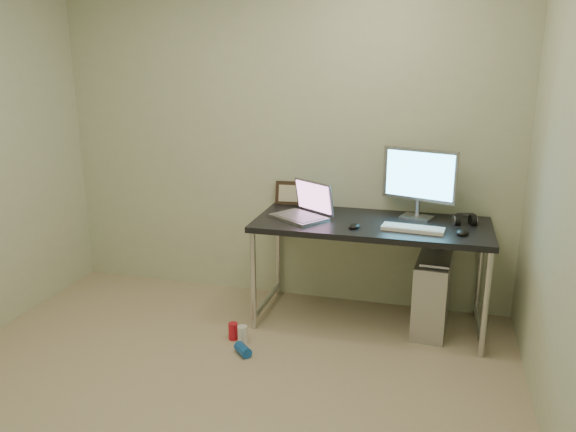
% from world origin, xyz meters
% --- Properties ---
extents(floor, '(3.50, 3.50, 0.00)m').
position_xyz_m(floor, '(0.00, 0.00, 0.00)').
color(floor, tan).
rests_on(floor, ground).
extents(wall_back, '(3.50, 0.02, 2.50)m').
position_xyz_m(wall_back, '(0.00, 1.75, 1.25)').
color(wall_back, beige).
rests_on(wall_back, ground).
extents(desk, '(1.60, 0.70, 0.75)m').
position_xyz_m(desk, '(0.74, 1.40, 0.67)').
color(desk, black).
rests_on(desk, ground).
extents(tower_computer, '(0.26, 0.51, 0.55)m').
position_xyz_m(tower_computer, '(1.18, 1.40, 0.26)').
color(tower_computer, silver).
rests_on(tower_computer, ground).
extents(cable_a, '(0.01, 0.16, 0.69)m').
position_xyz_m(cable_a, '(1.13, 1.70, 0.40)').
color(cable_a, black).
rests_on(cable_a, ground).
extents(cable_b, '(0.02, 0.11, 0.71)m').
position_xyz_m(cable_b, '(1.22, 1.68, 0.38)').
color(cable_b, black).
rests_on(cable_b, ground).
extents(can_red, '(0.07, 0.07, 0.12)m').
position_xyz_m(can_red, '(-0.10, 0.90, 0.06)').
color(can_red, red).
rests_on(can_red, ground).
extents(can_white, '(0.07, 0.07, 0.12)m').
position_xyz_m(can_white, '(-0.02, 0.87, 0.06)').
color(can_white, white).
rests_on(can_white, ground).
extents(can_blue, '(0.14, 0.14, 0.07)m').
position_xyz_m(can_blue, '(0.03, 0.72, 0.03)').
color(can_blue, '#1653B1').
rests_on(can_blue, ground).
extents(laptop, '(0.47, 0.45, 0.25)m').
position_xyz_m(laptop, '(0.27, 1.39, 0.81)').
color(laptop, '#ABAAB1').
rests_on(laptop, desk).
extents(monitor, '(0.51, 0.21, 0.49)m').
position_xyz_m(monitor, '(1.04, 1.58, 1.04)').
color(monitor, '#ABAAB1').
rests_on(monitor, desk).
extents(keyboard, '(0.41, 0.17, 0.02)m').
position_xyz_m(keyboard, '(1.03, 1.27, 0.76)').
color(keyboard, white).
rests_on(keyboard, desk).
extents(mouse_right, '(0.10, 0.13, 0.04)m').
position_xyz_m(mouse_right, '(1.33, 1.27, 0.77)').
color(mouse_right, black).
rests_on(mouse_right, desk).
extents(mouse_left, '(0.08, 0.12, 0.04)m').
position_xyz_m(mouse_left, '(0.65, 1.24, 0.77)').
color(mouse_left, black).
rests_on(mouse_left, desk).
extents(headphones, '(0.17, 0.10, 0.10)m').
position_xyz_m(headphones, '(1.36, 1.51, 0.78)').
color(headphones, black).
rests_on(headphones, desk).
extents(picture_frame, '(0.23, 0.08, 0.18)m').
position_xyz_m(picture_frame, '(0.08, 1.72, 0.84)').
color(picture_frame, black).
rests_on(picture_frame, desk).
extents(webcam, '(0.05, 0.04, 0.13)m').
position_xyz_m(webcam, '(0.30, 1.65, 0.84)').
color(webcam, silver).
rests_on(webcam, desk).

